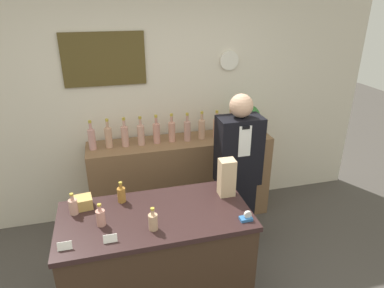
% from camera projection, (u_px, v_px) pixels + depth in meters
% --- Properties ---
extents(back_wall, '(5.20, 0.09, 2.70)m').
position_uv_depth(back_wall, '(154.00, 102.00, 3.80)').
color(back_wall, beige).
rests_on(back_wall, ground_plane).
extents(back_shelf, '(2.03, 0.45, 0.98)m').
position_uv_depth(back_shelf, '(181.00, 179.00, 3.95)').
color(back_shelf, brown).
rests_on(back_shelf, ground_plane).
extents(display_counter, '(1.41, 0.70, 0.96)m').
position_uv_depth(display_counter, '(158.00, 264.00, 2.72)').
color(display_counter, '#382619').
rests_on(display_counter, ground_plane).
extents(shopkeeper, '(0.42, 0.26, 1.65)m').
position_uv_depth(shopkeeper, '(237.00, 176.00, 3.34)').
color(shopkeeper, black).
rests_on(shopkeeper, ground_plane).
extents(potted_plant, '(0.26, 0.26, 0.34)m').
position_uv_depth(potted_plant, '(248.00, 118.00, 3.88)').
color(potted_plant, '#B27047').
rests_on(potted_plant, back_shelf).
extents(paper_bag, '(0.13, 0.11, 0.31)m').
position_uv_depth(paper_bag, '(227.00, 177.00, 2.72)').
color(paper_bag, tan).
rests_on(paper_bag, display_counter).
extents(tape_dispenser, '(0.09, 0.06, 0.07)m').
position_uv_depth(tape_dispenser, '(247.00, 217.00, 2.46)').
color(tape_dispenser, '#2D66A8').
rests_on(tape_dispenser, display_counter).
extents(price_card_left, '(0.09, 0.02, 0.06)m').
position_uv_depth(price_card_left, '(65.00, 246.00, 2.17)').
color(price_card_left, white).
rests_on(price_card_left, display_counter).
extents(price_card_right, '(0.09, 0.02, 0.06)m').
position_uv_depth(price_card_right, '(110.00, 239.00, 2.23)').
color(price_card_right, white).
rests_on(price_card_right, display_counter).
extents(gift_box, '(0.15, 0.14, 0.09)m').
position_uv_depth(gift_box, '(83.00, 202.00, 2.59)').
color(gift_box, tan).
rests_on(gift_box, display_counter).
extents(counter_bottle_0, '(0.06, 0.06, 0.17)m').
position_uv_depth(counter_bottle_0, '(73.00, 206.00, 2.51)').
color(counter_bottle_0, tan).
rests_on(counter_bottle_0, display_counter).
extents(counter_bottle_1, '(0.06, 0.06, 0.17)m').
position_uv_depth(counter_bottle_1, '(101.00, 217.00, 2.39)').
color(counter_bottle_1, tan).
rests_on(counter_bottle_1, display_counter).
extents(counter_bottle_2, '(0.06, 0.06, 0.17)m').
position_uv_depth(counter_bottle_2, '(121.00, 194.00, 2.66)').
color(counter_bottle_2, '#A77230').
rests_on(counter_bottle_2, display_counter).
extents(counter_bottle_3, '(0.06, 0.06, 0.17)m').
position_uv_depth(counter_bottle_3, '(153.00, 221.00, 2.34)').
color(counter_bottle_3, tan).
rests_on(counter_bottle_3, display_counter).
extents(shelf_bottle_0, '(0.08, 0.08, 0.31)m').
position_uv_depth(shelf_bottle_0, '(92.00, 139.00, 3.50)').
color(shelf_bottle_0, tan).
rests_on(shelf_bottle_0, back_shelf).
extents(shelf_bottle_1, '(0.08, 0.08, 0.31)m').
position_uv_depth(shelf_bottle_1, '(109.00, 137.00, 3.54)').
color(shelf_bottle_1, tan).
rests_on(shelf_bottle_1, back_shelf).
extents(shelf_bottle_2, '(0.08, 0.08, 0.31)m').
position_uv_depth(shelf_bottle_2, '(125.00, 136.00, 3.57)').
color(shelf_bottle_2, tan).
rests_on(shelf_bottle_2, back_shelf).
extents(shelf_bottle_3, '(0.08, 0.08, 0.31)m').
position_uv_depth(shelf_bottle_3, '(141.00, 134.00, 3.60)').
color(shelf_bottle_3, tan).
rests_on(shelf_bottle_3, back_shelf).
extents(shelf_bottle_4, '(0.08, 0.08, 0.31)m').
position_uv_depth(shelf_bottle_4, '(157.00, 132.00, 3.65)').
color(shelf_bottle_4, tan).
rests_on(shelf_bottle_4, back_shelf).
extents(shelf_bottle_5, '(0.08, 0.08, 0.31)m').
position_uv_depth(shelf_bottle_5, '(172.00, 131.00, 3.69)').
color(shelf_bottle_5, tan).
rests_on(shelf_bottle_5, back_shelf).
extents(shelf_bottle_6, '(0.08, 0.08, 0.31)m').
position_uv_depth(shelf_bottle_6, '(187.00, 130.00, 3.71)').
color(shelf_bottle_6, tan).
rests_on(shelf_bottle_6, back_shelf).
extents(shelf_bottle_7, '(0.08, 0.08, 0.31)m').
position_uv_depth(shelf_bottle_7, '(202.00, 128.00, 3.76)').
color(shelf_bottle_7, tan).
rests_on(shelf_bottle_7, back_shelf).
extents(shelf_bottle_8, '(0.08, 0.08, 0.31)m').
position_uv_depth(shelf_bottle_8, '(216.00, 127.00, 3.79)').
color(shelf_bottle_8, tan).
rests_on(shelf_bottle_8, back_shelf).
extents(shelf_bottle_9, '(0.08, 0.08, 0.31)m').
position_uv_depth(shelf_bottle_9, '(230.00, 126.00, 3.84)').
color(shelf_bottle_9, tan).
rests_on(shelf_bottle_9, back_shelf).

